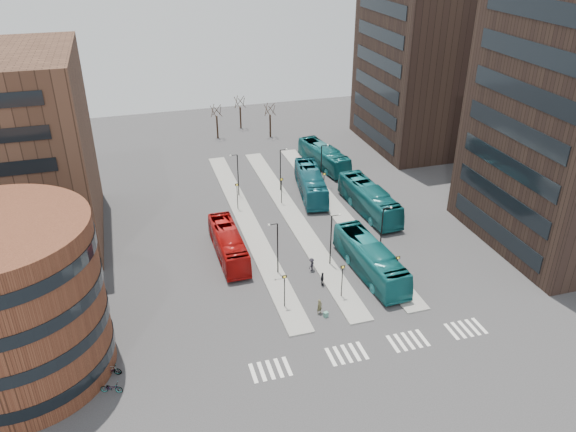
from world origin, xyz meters
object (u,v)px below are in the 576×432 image
object	(u,v)px
red_bus	(228,244)
bicycle_mid	(111,370)
commuter_a	(245,271)
bicycle_far	(111,371)
bicycle_near	(111,388)
commuter_b	(322,279)
teal_bus_d	(324,156)
teal_bus_b	(311,183)
teal_bus_a	(370,259)
traveller	(320,307)
suitcase	(326,314)
commuter_c	(312,264)
teal_bus_c	(369,199)

from	to	relation	value
red_bus	bicycle_mid	bearing A→B (deg)	-130.47
commuter_a	bicycle_far	size ratio (longest dim) A/B	1.06
red_bus	bicycle_near	size ratio (longest dim) A/B	6.21
commuter_a	commuter_b	world-z (taller)	commuter_a
red_bus	bicycle_near	bearing A→B (deg)	-127.00
teal_bus_d	bicycle_mid	world-z (taller)	teal_bus_d
teal_bus_b	bicycle_mid	world-z (taller)	teal_bus_b
bicycle_near	teal_bus_a	bearing A→B (deg)	-50.62
traveller	bicycle_near	world-z (taller)	traveller
suitcase	teal_bus_a	size ratio (longest dim) A/B	0.04
commuter_c	bicycle_near	distance (m)	24.58
teal_bus_a	bicycle_mid	size ratio (longest dim) A/B	7.02
teal_bus_c	commuter_c	size ratio (longest dim) A/B	8.49
teal_bus_d	bicycle_near	world-z (taller)	teal_bus_d
commuter_a	teal_bus_a	bearing A→B (deg)	-169.28
commuter_b	bicycle_near	distance (m)	23.44
teal_bus_d	traveller	world-z (taller)	teal_bus_d
teal_bus_a	teal_bus_b	size ratio (longest dim) A/B	1.03
traveller	commuter_b	size ratio (longest dim) A/B	1.05
bicycle_near	bicycle_far	bearing A→B (deg)	19.11
traveller	bicycle_far	bearing A→B (deg)	170.20
red_bus	traveller	xyz separation A→B (m)	(6.39, -12.89, -0.80)
teal_bus_a	teal_bus_c	size ratio (longest dim) A/B	0.98
teal_bus_a	commuter_a	size ratio (longest dim) A/B	7.55
commuter_b	teal_bus_a	bearing A→B (deg)	-60.29
bicycle_mid	teal_bus_a	bearing A→B (deg)	-53.71
suitcase	commuter_a	bearing A→B (deg)	106.88
traveller	teal_bus_c	bearing A→B (deg)	35.94
red_bus	commuter_a	bearing A→B (deg)	-80.30
commuter_a	bicycle_mid	bearing A→B (deg)	61.82
red_bus	commuter_a	distance (m)	4.90
commuter_a	commuter_b	size ratio (longest dim) A/B	1.13
commuter_b	bicycle_far	bearing A→B (deg)	132.41
red_bus	teal_bus_c	world-z (taller)	teal_bus_c
commuter_b	bicycle_near	size ratio (longest dim) A/B	0.82
bicycle_far	bicycle_near	bearing A→B (deg)	-178.61
teal_bus_b	teal_bus_c	size ratio (longest dim) A/B	0.95
teal_bus_c	teal_bus_b	bearing A→B (deg)	124.70
red_bus	commuter_b	distance (m)	11.84
teal_bus_b	commuter_c	bearing A→B (deg)	-98.78
teal_bus_d	commuter_c	distance (m)	29.30
commuter_b	commuter_c	xyz separation A→B (m)	(-0.20, 2.91, 0.02)
teal_bus_b	teal_bus_c	world-z (taller)	teal_bus_c
teal_bus_a	commuter_c	bearing A→B (deg)	155.18
teal_bus_a	bicycle_mid	distance (m)	28.27
commuter_c	bicycle_near	bearing A→B (deg)	-15.49
commuter_b	suitcase	bearing A→B (deg)	-172.44
red_bus	traveller	distance (m)	14.41
teal_bus_d	red_bus	bearing A→B (deg)	-141.26
suitcase	commuter_b	size ratio (longest dim) A/B	0.36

